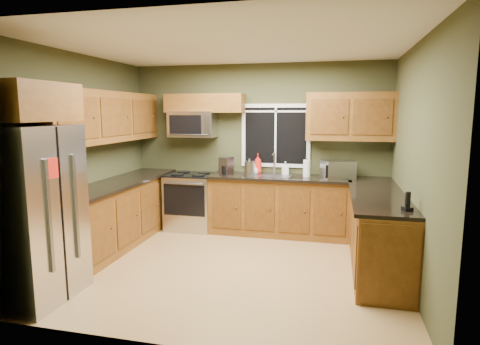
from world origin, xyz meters
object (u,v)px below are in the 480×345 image
at_px(toaster_oven, 338,170).
at_px(coffee_maker, 226,166).
at_px(refrigerator, 32,214).
at_px(microwave, 193,124).
at_px(paper_towel_roll, 307,168).
at_px(soap_bottle_c, 255,170).
at_px(kettle, 249,168).
at_px(range, 191,201).
at_px(soap_bottle_a, 258,164).
at_px(cordless_phone, 407,205).
at_px(soap_bottle_b, 285,168).

bearing_deg(toaster_oven, coffee_maker, 178.80).
distance_m(refrigerator, microwave, 3.10).
relative_size(paper_towel_roll, soap_bottle_c, 1.87).
xyz_separation_m(kettle, soap_bottle_c, (0.05, 0.16, -0.05)).
bearing_deg(range, microwave, 90.02).
height_order(refrigerator, toaster_oven, refrigerator).
bearing_deg(paper_towel_roll, refrigerator, -132.17).
height_order(refrigerator, soap_bottle_a, refrigerator).
xyz_separation_m(paper_towel_roll, soap_bottle_a, (-0.79, 0.14, 0.03)).
distance_m(paper_towel_roll, cordless_phone, 2.27).
distance_m(paper_towel_roll, soap_bottle_a, 0.81).
distance_m(coffee_maker, soap_bottle_c, 0.46).
relative_size(coffee_maker, paper_towel_roll, 0.97).
xyz_separation_m(coffee_maker, soap_bottle_b, (0.93, 0.20, -0.02)).
bearing_deg(paper_towel_roll, toaster_oven, -12.42).
height_order(refrigerator, range, refrigerator).
height_order(coffee_maker, kettle, kettle).
height_order(kettle, cordless_phone, kettle).
height_order(refrigerator, soap_bottle_b, refrigerator).
relative_size(range, toaster_oven, 1.76).
height_order(coffee_maker, paper_towel_roll, paper_towel_roll).
height_order(microwave, soap_bottle_a, microwave).
height_order(toaster_oven, soap_bottle_c, toaster_oven).
bearing_deg(refrigerator, soap_bottle_b, 53.18).
height_order(refrigerator, coffee_maker, refrigerator).
xyz_separation_m(toaster_oven, coffee_maker, (-1.75, 0.04, -0.01)).
xyz_separation_m(paper_towel_roll, cordless_phone, (1.15, -1.95, -0.07)).
distance_m(refrigerator, soap_bottle_c, 3.35).
bearing_deg(microwave, soap_bottle_b, 2.16).
distance_m(refrigerator, kettle, 3.19).
distance_m(coffee_maker, soap_bottle_b, 0.95).
height_order(paper_towel_roll, soap_bottle_c, paper_towel_roll).
bearing_deg(soap_bottle_a, microwave, -176.36).
bearing_deg(coffee_maker, toaster_oven, -1.20).
xyz_separation_m(kettle, paper_towel_roll, (0.88, 0.13, -0.00)).
height_order(microwave, kettle, microwave).
distance_m(coffee_maker, kettle, 0.40).
distance_m(soap_bottle_a, cordless_phone, 2.86).
height_order(microwave, cordless_phone, microwave).
height_order(kettle, soap_bottle_b, kettle).
height_order(range, soap_bottle_c, soap_bottle_c).
bearing_deg(kettle, coffee_maker, 170.58).
relative_size(coffee_maker, kettle, 0.98).
height_order(soap_bottle_a, cordless_phone, soap_bottle_a).
bearing_deg(kettle, cordless_phone, -41.88).
distance_m(range, coffee_maker, 0.85).
xyz_separation_m(microwave, soap_bottle_c, (1.05, -0.05, -0.71)).
distance_m(toaster_oven, cordless_phone, 1.97).
bearing_deg(microwave, range, -89.98).
bearing_deg(kettle, range, 176.10).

